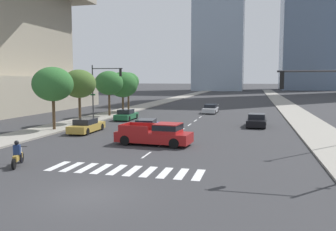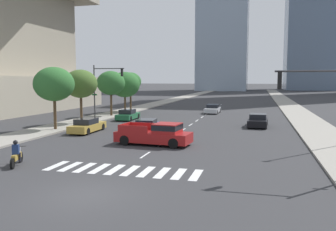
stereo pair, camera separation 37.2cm
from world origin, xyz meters
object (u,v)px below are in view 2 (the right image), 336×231
(pickup_truck, at_px, (157,134))
(street_tree_fourth, at_px, (125,85))
(sedan_black_0, at_px, (258,121))
(street_tree_fifth, at_px, (130,82))
(traffic_signal_near, at_px, (325,99))
(street_tree_nearest, at_px, (54,84))
(sedan_silver_2, at_px, (213,109))
(traffic_signal_far, at_px, (104,83))
(street_tree_second, at_px, (81,84))
(street_tree_third, at_px, (111,83))
(sedan_green_4, at_px, (128,115))
(sedan_blue_1, at_px, (147,127))
(motorcycle_lead, at_px, (16,155))
(sedan_gold_3, at_px, (87,126))

(pickup_truck, xyz_separation_m, street_tree_fourth, (-11.58, 23.25, 3.35))
(pickup_truck, distance_m, street_tree_fourth, 26.19)
(street_tree_fourth, bearing_deg, pickup_truck, -63.52)
(sedan_black_0, relative_size, street_tree_fifth, 0.78)
(traffic_signal_near, distance_m, street_tree_nearest, 24.81)
(sedan_silver_2, bearing_deg, traffic_signal_far, -36.71)
(sedan_silver_2, relative_size, street_tree_fourth, 0.82)
(street_tree_second, distance_m, street_tree_third, 8.21)
(street_tree_nearest, height_order, street_tree_fifth, street_tree_nearest)
(pickup_truck, height_order, sedan_green_4, pickup_truck)
(pickup_truck, distance_m, sedan_blue_1, 5.48)
(street_tree_nearest, height_order, street_tree_third, street_tree_nearest)
(street_tree_third, bearing_deg, traffic_signal_near, -48.18)
(pickup_truck, relative_size, street_tree_third, 0.99)
(sedan_black_0, distance_m, street_tree_second, 19.46)
(street_tree_second, bearing_deg, street_tree_fourth, 90.00)
(sedan_blue_1, bearing_deg, street_tree_fifth, 18.98)
(motorcycle_lead, xyz_separation_m, street_tree_nearest, (-5.57, 12.94, 3.88))
(pickup_truck, bearing_deg, traffic_signal_near, -26.13)
(street_tree_second, bearing_deg, traffic_signal_near, -36.72)
(sedan_green_4, height_order, street_tree_second, street_tree_second)
(motorcycle_lead, bearing_deg, sedan_green_4, -17.07)
(traffic_signal_near, bearing_deg, street_tree_second, -36.72)
(sedan_silver_2, bearing_deg, sedan_green_4, -37.23)
(sedan_gold_3, bearing_deg, traffic_signal_far, 11.46)
(traffic_signal_near, relative_size, traffic_signal_far, 0.87)
(street_tree_third, bearing_deg, sedan_black_0, -16.76)
(sedan_blue_1, height_order, street_tree_nearest, street_tree_nearest)
(sedan_silver_2, distance_m, street_tree_fourth, 13.33)
(sedan_silver_2, height_order, traffic_signal_near, traffic_signal_near)
(sedan_black_0, bearing_deg, traffic_signal_far, -87.29)
(sedan_green_4, bearing_deg, sedan_gold_3, 178.12)
(sedan_silver_2, relative_size, street_tree_second, 0.82)
(pickup_truck, relative_size, street_tree_fourth, 1.00)
(sedan_green_4, bearing_deg, sedan_blue_1, -152.33)
(motorcycle_lead, relative_size, sedan_black_0, 0.46)
(sedan_green_4, height_order, street_tree_nearest, street_tree_nearest)
(pickup_truck, xyz_separation_m, sedan_blue_1, (-2.36, 4.94, -0.19))
(street_tree_nearest, relative_size, street_tree_fifth, 1.02)
(sedan_blue_1, xyz_separation_m, traffic_signal_far, (-7.53, 7.57, 3.85))
(sedan_silver_2, relative_size, sedan_green_4, 1.08)
(traffic_signal_near, relative_size, street_tree_fifth, 0.96)
(pickup_truck, bearing_deg, traffic_signal_far, 133.80)
(pickup_truck, relative_size, street_tree_fifth, 1.00)
(street_tree_third, xyz_separation_m, street_tree_fourth, (0.00, 5.02, -0.27))
(sedan_gold_3, bearing_deg, traffic_signal_near, -122.03)
(motorcycle_lead, xyz_separation_m, street_tree_fourth, (-5.57, 31.39, 3.58))
(traffic_signal_near, height_order, street_tree_nearest, street_tree_nearest)
(motorcycle_lead, distance_m, sedan_gold_3, 12.92)
(sedan_silver_2, bearing_deg, traffic_signal_near, 17.45)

